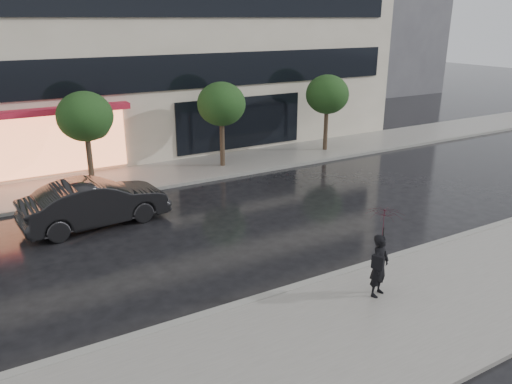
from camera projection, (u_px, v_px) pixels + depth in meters
ground at (286, 271)px, 13.92m from camera, size 120.00×120.00×0.00m
sidewalk_near at (364, 329)px, 11.24m from camera, size 60.00×4.50×0.12m
sidewalk_far at (160, 174)px, 22.28m from camera, size 60.00×3.50×0.12m
curb_near at (306, 285)px, 13.08m from camera, size 60.00×0.25×0.14m
curb_far at (174, 185)px, 20.84m from camera, size 60.00×0.25×0.14m
bg_building_right at (357, 3)px, 46.42m from camera, size 12.00×12.00×16.00m
tree_mid_west at (87, 118)px, 19.77m from camera, size 2.20×2.20×3.99m
tree_mid_east at (222, 105)px, 22.59m from camera, size 2.20×2.20×3.99m
tree_far_east at (328, 96)px, 25.42m from camera, size 2.20×2.20×3.99m
parked_car at (95, 203)px, 16.79m from camera, size 4.95×2.12×1.59m
pedestrian_with_umbrella at (383, 239)px, 12.05m from camera, size 1.20×1.21×2.30m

